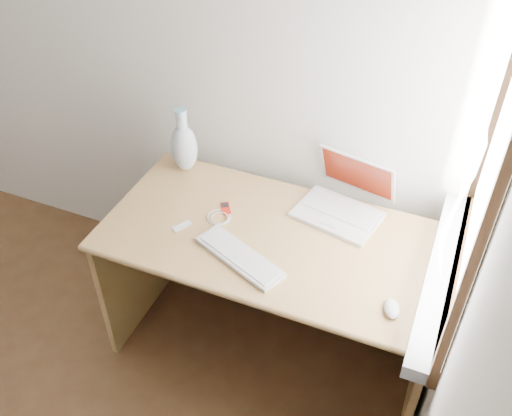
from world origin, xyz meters
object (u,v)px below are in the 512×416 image
at_px(desk, 279,259).
at_px(vase, 184,146).
at_px(laptop, 341,200).
at_px(external_keyboard, 240,257).

xyz_separation_m(desk, vase, (-0.55, 0.19, 0.34)).
height_order(desk, vase, vase).
bearing_deg(laptop, vase, -169.05).
height_order(desk, external_keyboard, external_keyboard).
bearing_deg(desk, vase, 160.96).
xyz_separation_m(laptop, vase, (-0.75, 0.01, 0.07)).
relative_size(desk, vase, 4.43).
bearing_deg(external_keyboard, laptop, 79.83).
bearing_deg(vase, external_keyboard, -43.29).
bearing_deg(laptop, desk, -127.25).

